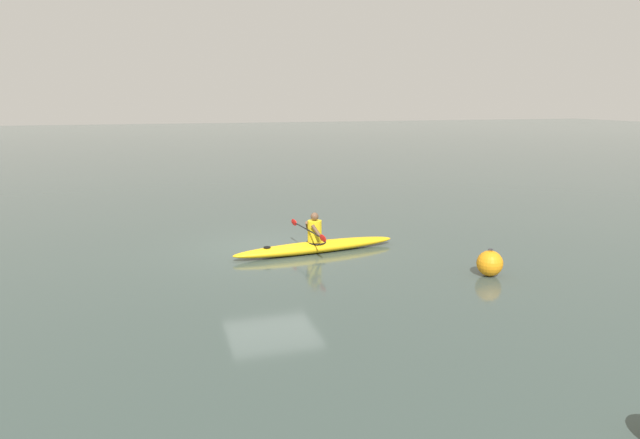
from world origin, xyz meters
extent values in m
plane|color=#384742|center=(0.00, 0.00, 0.00)|extent=(160.00, 160.00, 0.00)
ellipsoid|color=#EAB214|center=(-1.08, 0.72, 0.15)|extent=(4.58, 1.12, 0.30)
torus|color=black|center=(-1.08, 0.72, 0.28)|extent=(0.59, 0.59, 0.04)
cylinder|color=black|center=(0.28, 0.88, 0.29)|extent=(0.18, 0.18, 0.02)
cylinder|color=yellow|center=(-1.03, 0.72, 0.58)|extent=(0.37, 0.37, 0.57)
sphere|color=brown|center=(-1.03, 0.72, 0.97)|extent=(0.21, 0.21, 0.21)
cylinder|color=black|center=(-0.83, 0.75, 0.64)|extent=(0.26, 1.94, 0.03)
ellipsoid|color=red|center=(-0.95, 1.71, 0.64)|extent=(0.09, 0.40, 0.17)
ellipsoid|color=red|center=(-0.72, -0.22, 0.64)|extent=(0.09, 0.40, 0.17)
cylinder|color=brown|center=(-0.99, 1.01, 0.66)|extent=(0.23, 0.27, 0.34)
cylinder|color=brown|center=(-0.92, 0.45, 0.66)|extent=(0.21, 0.29, 0.34)
sphere|color=orange|center=(-4.31, 3.79, 0.30)|extent=(0.60, 0.60, 0.60)
torus|color=#333338|center=(-4.31, 3.79, 0.63)|extent=(0.12, 0.12, 0.02)
camera|label=1|loc=(2.97, 14.32, 3.99)|focal=31.19mm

